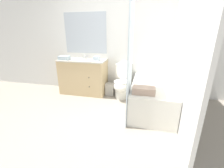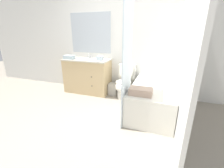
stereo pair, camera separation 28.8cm
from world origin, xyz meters
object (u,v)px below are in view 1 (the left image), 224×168
object	(u,v)px
vanity_cabinet	(84,76)
sink_faucet	(85,57)
tissue_box	(96,58)
hand_towel_folded	(64,58)
toilet	(122,83)
bathtub	(152,96)
bath_towel_folded	(144,90)
wastebasket	(110,89)

from	to	relation	value
vanity_cabinet	sink_faucet	bearing A→B (deg)	90.00
tissue_box	hand_towel_folded	bearing A→B (deg)	-173.13
vanity_cabinet	tissue_box	xyz separation A→B (m)	(0.36, -0.04, 0.46)
toilet	tissue_box	world-z (taller)	tissue_box
vanity_cabinet	bathtub	size ratio (longest dim) A/B	0.76
bathtub	hand_towel_folded	size ratio (longest dim) A/B	6.00
sink_faucet	bath_towel_folded	distance (m)	1.90
vanity_cabinet	wastebasket	distance (m)	0.72
vanity_cabinet	bath_towel_folded	xyz separation A→B (m)	(1.47, -1.00, 0.15)
tissue_box	hand_towel_folded	xyz separation A→B (m)	(-0.76, -0.09, -0.00)
vanity_cabinet	hand_towel_folded	xyz separation A→B (m)	(-0.40, -0.13, 0.45)
bathtub	toilet	bearing A→B (deg)	148.37
vanity_cabinet	tissue_box	size ratio (longest dim) A/B	8.45
bathtub	hand_towel_folded	xyz separation A→B (m)	(-2.02, 0.34, 0.61)
toilet	bathtub	bearing A→B (deg)	-31.63
toilet	hand_towel_folded	distance (m)	1.47
vanity_cabinet	bathtub	bearing A→B (deg)	-16.23
hand_towel_folded	toilet	bearing A→B (deg)	2.67
toilet	wastebasket	world-z (taller)	toilet
sink_faucet	toilet	bearing A→B (deg)	-14.07
tissue_box	toilet	bearing A→B (deg)	-2.60
bathtub	wastebasket	world-z (taller)	bathtub
sink_faucet	hand_towel_folded	size ratio (longest dim) A/B	0.58
toilet	hand_towel_folded	xyz separation A→B (m)	(-1.37, -0.06, 0.52)
vanity_cabinet	hand_towel_folded	size ratio (longest dim) A/B	4.56
vanity_cabinet	toilet	world-z (taller)	toilet
wastebasket	bath_towel_folded	world-z (taller)	bath_towel_folded
sink_faucet	wastebasket	distance (m)	1.00
vanity_cabinet	bathtub	distance (m)	1.70
vanity_cabinet	tissue_box	distance (m)	0.59
wastebasket	hand_towel_folded	size ratio (longest dim) A/B	1.15
sink_faucet	bath_towel_folded	size ratio (longest dim) A/B	0.40
vanity_cabinet	wastebasket	world-z (taller)	vanity_cabinet
wastebasket	hand_towel_folded	bearing A→B (deg)	-172.52
hand_towel_folded	bath_towel_folded	world-z (taller)	hand_towel_folded
bathtub	hand_towel_folded	bearing A→B (deg)	170.46
sink_faucet	bath_towel_folded	world-z (taller)	sink_faucet
sink_faucet	bath_towel_folded	xyz separation A→B (m)	(1.47, -1.17, -0.30)
sink_faucet	toilet	xyz separation A→B (m)	(0.97, -0.24, -0.51)
hand_towel_folded	bathtub	bearing A→B (deg)	-9.54
toilet	wastebasket	size ratio (longest dim) A/B	2.98
hand_towel_folded	wastebasket	bearing A→B (deg)	7.48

